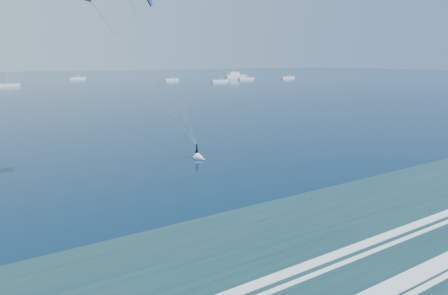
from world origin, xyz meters
name	(u,v)px	position (x,y,z in m)	size (l,w,h in m)	color
kitesurfer_rig	(165,78)	(-4.05, 32.18, 9.80)	(16.16, 9.33, 19.45)	#BAE91B
motor_yacht	(235,76)	(126.25, 210.46, 1.56)	(14.36, 3.83, 6.02)	white
sailboat_3	(8,85)	(-5.16, 195.39, 0.69)	(8.94, 2.40, 12.37)	white
sailboat_4	(77,78)	(36.14, 246.46, 0.69)	(9.16, 2.40, 12.40)	white
sailboat_5	(171,80)	(76.43, 200.51, 0.68)	(7.93, 2.40, 10.93)	white
sailboat_6	(219,81)	(93.22, 176.62, 0.69)	(9.59, 2.40, 12.87)	white
sailboat_7	(246,78)	(121.01, 190.77, 0.69)	(10.69, 2.40, 13.39)	white
sailboat_8	(288,77)	(150.69, 187.04, 0.70)	(9.53, 2.40, 13.37)	white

